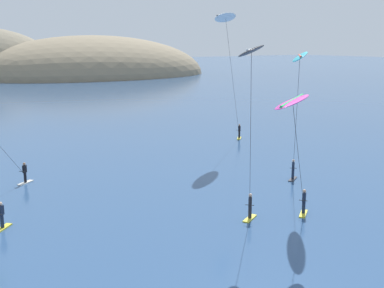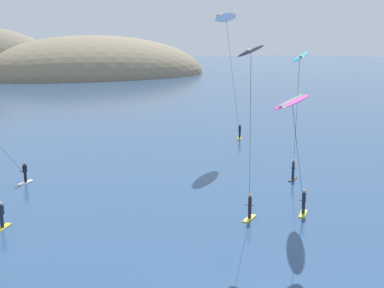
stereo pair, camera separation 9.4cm
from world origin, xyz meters
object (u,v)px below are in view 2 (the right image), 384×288
(kitesurfer_white, at_px, (227,27))
(kitesurfer_black, at_px, (251,64))
(kitesurfer_cyan, at_px, (299,69))
(kitesurfer_magenta, at_px, (293,110))

(kitesurfer_white, height_order, kitesurfer_black, kitesurfer_white)
(kitesurfer_cyan, relative_size, kitesurfer_magenta, 1.26)
(kitesurfer_cyan, distance_m, kitesurfer_magenta, 8.76)
(kitesurfer_white, height_order, kitesurfer_magenta, kitesurfer_white)
(kitesurfer_white, bearing_deg, kitesurfer_black, -124.95)
(kitesurfer_cyan, bearing_deg, kitesurfer_black, -156.77)
(kitesurfer_cyan, bearing_deg, kitesurfer_white, 68.69)
(kitesurfer_cyan, height_order, kitesurfer_black, kitesurfer_black)
(kitesurfer_white, bearing_deg, kitesurfer_cyan, -111.31)
(kitesurfer_black, bearing_deg, kitesurfer_white, 55.05)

